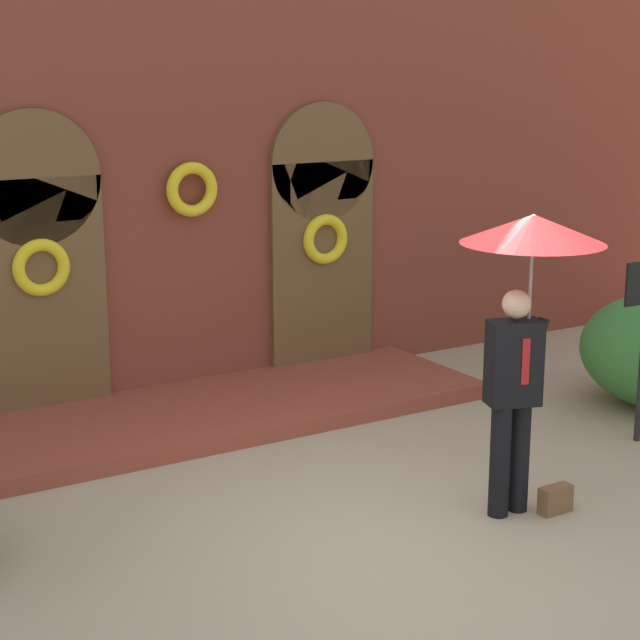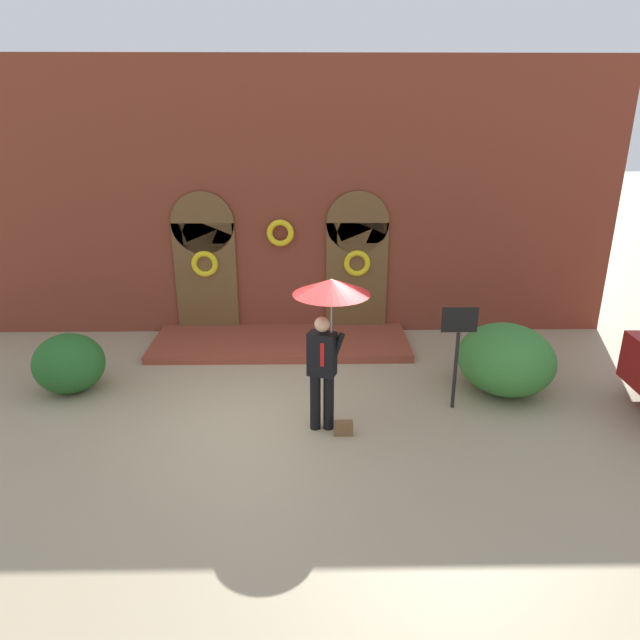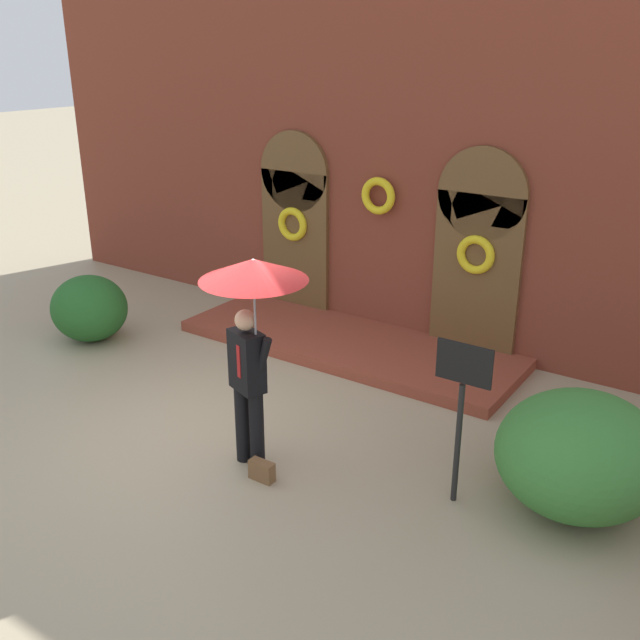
{
  "view_description": "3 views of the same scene",
  "coord_description": "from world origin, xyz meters",
  "px_view_note": "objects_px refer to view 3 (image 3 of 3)",
  "views": [
    {
      "loc": [
        -4.58,
        -6.11,
        3.47
      ],
      "look_at": [
        0.03,
        1.39,
        1.33
      ],
      "focal_mm": 60.0,
      "sensor_mm": 36.0,
      "label": 1
    },
    {
      "loc": [
        0.64,
        -7.81,
        4.52
      ],
      "look_at": [
        0.79,
        1.81,
        1.02
      ],
      "focal_mm": 32.0,
      "sensor_mm": 36.0,
      "label": 2
    },
    {
      "loc": [
        5.24,
        -5.36,
        4.34
      ],
      "look_at": [
        0.45,
        1.64,
        1.02
      ],
      "focal_mm": 40.0,
      "sensor_mm": 36.0,
      "label": 3
    }
  ],
  "objects_px": {
    "person_with_umbrella": "(252,301)",
    "handbag": "(262,471)",
    "shrub_left": "(89,308)",
    "shrub_right": "(580,454)",
    "sign_post": "(461,397)"
  },
  "relations": [
    {
      "from": "shrub_left",
      "to": "sign_post",
      "type": "bearing_deg",
      "value": -6.22
    },
    {
      "from": "handbag",
      "to": "shrub_left",
      "type": "relative_size",
      "value": 0.24
    },
    {
      "from": "person_with_umbrella",
      "to": "handbag",
      "type": "bearing_deg",
      "value": -42.41
    },
    {
      "from": "handbag",
      "to": "shrub_right",
      "type": "xyz_separation_m",
      "value": [
        2.85,
        1.44,
        0.47
      ]
    },
    {
      "from": "handbag",
      "to": "sign_post",
      "type": "bearing_deg",
      "value": 23.66
    },
    {
      "from": "person_with_umbrella",
      "to": "shrub_right",
      "type": "height_order",
      "value": "person_with_umbrella"
    },
    {
      "from": "shrub_left",
      "to": "shrub_right",
      "type": "height_order",
      "value": "shrub_right"
    },
    {
      "from": "handbag",
      "to": "shrub_right",
      "type": "relative_size",
      "value": 0.16
    },
    {
      "from": "person_with_umbrella",
      "to": "shrub_right",
      "type": "xyz_separation_m",
      "value": [
        3.06,
        1.24,
        -1.33
      ]
    },
    {
      "from": "shrub_left",
      "to": "shrub_right",
      "type": "xyz_separation_m",
      "value": [
        7.46,
        -0.09,
        0.07
      ]
    },
    {
      "from": "sign_post",
      "to": "shrub_left",
      "type": "bearing_deg",
      "value": 173.78
    },
    {
      "from": "sign_post",
      "to": "shrub_left",
      "type": "height_order",
      "value": "sign_post"
    },
    {
      "from": "sign_post",
      "to": "shrub_right",
      "type": "bearing_deg",
      "value": 31.11
    },
    {
      "from": "shrub_left",
      "to": "shrub_right",
      "type": "bearing_deg",
      "value": -0.66
    },
    {
      "from": "sign_post",
      "to": "person_with_umbrella",
      "type": "bearing_deg",
      "value": -163.03
    }
  ]
}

